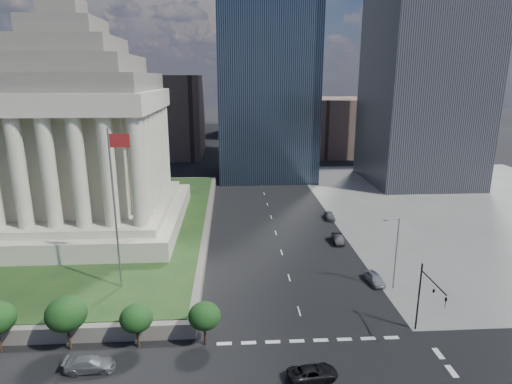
{
  "coord_description": "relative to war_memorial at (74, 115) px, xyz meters",
  "views": [
    {
      "loc": [
        -8.0,
        -25.85,
        27.49
      ],
      "look_at": [
        -5.32,
        18.76,
        15.42
      ],
      "focal_mm": 30.0,
      "sensor_mm": 36.0,
      "label": 1
    }
  ],
  "objects": [
    {
      "name": "ground",
      "position": [
        34.0,
        52.0,
        -21.4
      ],
      "size": [
        500.0,
        500.0,
        0.0
      ],
      "primitive_type": "plane",
      "color": "black",
      "rests_on": "ground"
    },
    {
      "name": "sidewalk_ne",
      "position": [
        80.0,
        12.0,
        -21.38
      ],
      "size": [
        68.0,
        90.0,
        0.03
      ],
      "primitive_type": "cube",
      "color": "slate",
      "rests_on": "ground"
    },
    {
      "name": "plaza_terrace",
      "position": [
        -11.0,
        2.0,
        -20.5
      ],
      "size": [
        66.0,
        70.0,
        1.8
      ],
      "primitive_type": "cube",
      "color": "#646056",
      "rests_on": "ground"
    },
    {
      "name": "plaza_lawn",
      "position": [
        -11.0,
        2.0,
        -19.55
      ],
      "size": [
        64.0,
        68.0,
        0.1
      ],
      "primitive_type": "cube",
      "color": "#1C3917",
      "rests_on": "plaza_terrace"
    },
    {
      "name": "war_memorial",
      "position": [
        0.0,
        0.0,
        0.0
      ],
      "size": [
        34.0,
        34.0,
        39.0
      ],
      "primitive_type": null,
      "color": "#B0A994",
      "rests_on": "plaza_lawn"
    },
    {
      "name": "flagpole",
      "position": [
        12.17,
        -24.0,
        -8.29
      ],
      "size": [
        2.52,
        0.24,
        20.0
      ],
      "color": "slate",
      "rests_on": "plaza_lawn"
    },
    {
      "name": "midrise_glass",
      "position": [
        36.0,
        47.0,
        8.6
      ],
      "size": [
        26.0,
        26.0,
        60.0
      ],
      "primitive_type": "cube",
      "color": "black",
      "rests_on": "ground"
    },
    {
      "name": "building_filler_ne",
      "position": [
        66.0,
        82.0,
        -11.4
      ],
      "size": [
        20.0,
        30.0,
        20.0
      ],
      "primitive_type": "cube",
      "color": "brown",
      "rests_on": "ground"
    },
    {
      "name": "building_filler_nw",
      "position": [
        4.0,
        82.0,
        -7.4
      ],
      "size": [
        24.0,
        30.0,
        28.0
      ],
      "primitive_type": "cube",
      "color": "brown",
      "rests_on": "ground"
    },
    {
      "name": "traffic_signal_ne",
      "position": [
        46.5,
        -34.3,
        -16.15
      ],
      "size": [
        0.3,
        5.74,
        8.0
      ],
      "color": "black",
      "rests_on": "ground"
    },
    {
      "name": "street_lamp_north",
      "position": [
        47.33,
        -23.0,
        -15.74
      ],
      "size": [
        2.13,
        0.22,
        10.0
      ],
      "color": "slate",
      "rests_on": "ground"
    },
    {
      "name": "pickup_truck",
      "position": [
        33.35,
        -40.03,
        -20.73
      ],
      "size": [
        5.1,
        3.0,
        1.33
      ],
      "primitive_type": "imported",
      "rotation": [
        0.0,
        0.0,
        1.74
      ],
      "color": "black",
      "rests_on": "ground"
    },
    {
      "name": "suv_grey",
      "position": [
        12.1,
        -37.5,
        -20.71
      ],
      "size": [
        4.84,
        2.13,
        1.38
      ],
      "primitive_type": "imported",
      "rotation": [
        0.0,
        0.0,
        1.61
      ],
      "color": "slate",
      "rests_on": "ground"
    },
    {
      "name": "parked_sedan_near",
      "position": [
        45.5,
        -21.35,
        -20.66
      ],
      "size": [
        4.46,
        2.11,
        1.47
      ],
      "primitive_type": "imported",
      "rotation": [
        0.0,
        0.0,
        0.09
      ],
      "color": "gray",
      "rests_on": "ground"
    },
    {
      "name": "parked_sedan_mid",
      "position": [
        44.05,
        -6.47,
        -20.66
      ],
      "size": [
        1.82,
        4.56,
        1.47
      ],
      "primitive_type": "imported",
      "rotation": [
        0.0,
        0.0,
        -0.06
      ],
      "color": "black",
      "rests_on": "ground"
    },
    {
      "name": "parked_sedan_far",
      "position": [
        45.5,
        6.07,
        -20.67
      ],
      "size": [
        1.85,
        4.35,
        1.47
      ],
      "primitive_type": "imported",
      "rotation": [
        0.0,
        0.0,
        -0.03
      ],
      "color": "#575B5F",
      "rests_on": "ground"
    }
  ]
}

